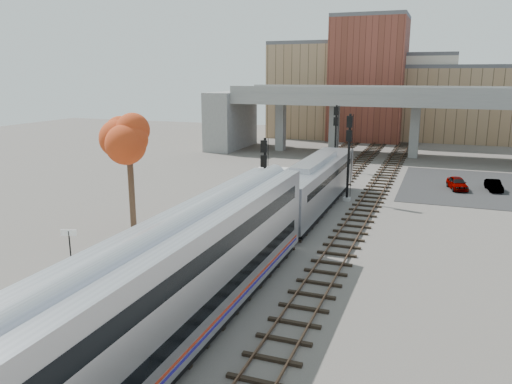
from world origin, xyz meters
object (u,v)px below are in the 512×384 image
Objects in this scene: signal_mast_far at (335,138)px; tree at (128,136)px; locomotive at (315,183)px; signal_mast_near at (264,186)px; car_a at (457,183)px; car_b at (494,185)px; coach at (181,280)px; signal_mast_mid at (348,157)px.

tree is at bearing -108.02° from signal_mast_far.
signal_mast_near is at bearing -107.93° from locomotive.
signal_mast_far is at bearing 142.45° from car_a.
signal_mast_far is 17.89m from car_b.
locomotive is 5.92× the size of car_b.
coach is at bearing -87.05° from signal_mast_far.
car_a is (22.51, 21.97, -6.15)m from tree.
tree is 2.85× the size of car_b.
car_b is at bearing -17.59° from signal_mast_far.
locomotive is 5.26× the size of car_a.
tree reaches higher than signal_mast_mid.
coach is 3.73× the size of signal_mast_near.
car_a reaches higher than car_b.
tree is (-11.17, -9.73, 4.53)m from locomotive.
car_b is (16.76, 19.33, -2.69)m from signal_mast_near.
tree is at bearing -149.49° from car_a.
signal_mast_near is at bearing 97.42° from coach.
locomotive is 15.49m from tree.
signal_mast_near reaches higher than locomotive.
signal_mast_far is 2.10× the size of car_a.
signal_mast_near reaches higher than car_b.
car_a is at bearing -23.76° from signal_mast_far.
signal_mast_mid reaches higher than signal_mast_far.
signal_mast_near is at bearing 19.66° from tree.
signal_mast_mid is (2.00, 26.64, 1.17)m from coach.
locomotive is at bearing -116.40° from signal_mast_mid.
signal_mast_far is at bearing 90.00° from signal_mast_near.
signal_mast_mid is 15.79m from car_b.
coach is 36.70m from car_a.
tree reaches higher than car_a.
locomotive is 2.08× the size of tree.
car_a is at bearing 71.98° from coach.
tree is (-9.07, -3.24, 3.55)m from signal_mast_near.
signal_mast_near is at bearing -111.29° from signal_mast_mid.
coach is 26.74m from signal_mast_mid.
signal_mast_near is 2.08× the size of car_b.
locomotive is at bearing 72.07° from signal_mast_near.
car_a is (13.44, -5.91, -3.22)m from signal_mast_far.
signal_mast_mid is 12.87m from car_a.
car_a is at bearing 44.31° from tree.
signal_mast_mid reaches higher than coach.
coach is at bearing -121.51° from car_b.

